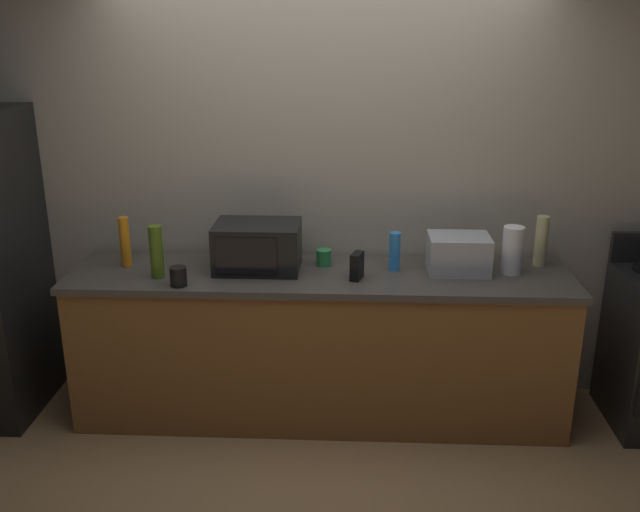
% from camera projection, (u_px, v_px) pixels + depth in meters
% --- Properties ---
extents(ground_plane, '(8.00, 8.00, 0.00)m').
position_uv_depth(ground_plane, '(317.00, 451.00, 3.86)').
color(ground_plane, '#A87F51').
extents(back_wall, '(6.40, 0.10, 2.70)m').
position_uv_depth(back_wall, '(323.00, 179.00, 4.19)').
color(back_wall, '#B2A893').
rests_on(back_wall, ground_plane).
extents(counter_run, '(2.84, 0.64, 0.90)m').
position_uv_depth(counter_run, '(320.00, 345.00, 4.10)').
color(counter_run, brown).
rests_on(counter_run, ground_plane).
extents(microwave, '(0.48, 0.35, 0.27)m').
position_uv_depth(microwave, '(257.00, 246.00, 3.97)').
color(microwave, black).
rests_on(microwave, counter_run).
extents(toaster_oven, '(0.34, 0.26, 0.21)m').
position_uv_depth(toaster_oven, '(459.00, 254.00, 3.94)').
color(toaster_oven, '#B7BABF').
rests_on(toaster_oven, counter_run).
extents(paper_towel_roll, '(0.12, 0.12, 0.27)m').
position_uv_depth(paper_towel_roll, '(512.00, 250.00, 3.91)').
color(paper_towel_roll, white).
rests_on(paper_towel_roll, counter_run).
extents(cordless_phone, '(0.08, 0.12, 0.15)m').
position_uv_depth(cordless_phone, '(357.00, 266.00, 3.84)').
color(cordless_phone, black).
rests_on(cordless_phone, counter_run).
extents(bottle_vinegar, '(0.07, 0.07, 0.29)m').
position_uv_depth(bottle_vinegar, '(541.00, 241.00, 4.03)').
color(bottle_vinegar, beige).
rests_on(bottle_vinegar, counter_run).
extents(bottle_spray_cleaner, '(0.06, 0.06, 0.22)m').
position_uv_depth(bottle_spray_cleaner, '(395.00, 251.00, 3.96)').
color(bottle_spray_cleaner, '#338CE5').
rests_on(bottle_spray_cleaner, counter_run).
extents(bottle_olive_oil, '(0.07, 0.07, 0.30)m').
position_uv_depth(bottle_olive_oil, '(156.00, 252.00, 3.84)').
color(bottle_olive_oil, '#4C6B19').
rests_on(bottle_olive_oil, counter_run).
extents(bottle_dish_soap, '(0.06, 0.06, 0.29)m').
position_uv_depth(bottle_dish_soap, '(125.00, 242.00, 4.02)').
color(bottle_dish_soap, orange).
rests_on(bottle_dish_soap, counter_run).
extents(mug_green, '(0.09, 0.09, 0.09)m').
position_uv_depth(mug_green, '(324.00, 257.00, 4.06)').
color(mug_green, '#2D8C47').
rests_on(mug_green, counter_run).
extents(mug_black, '(0.09, 0.09, 0.11)m').
position_uv_depth(mug_black, '(178.00, 276.00, 3.74)').
color(mug_black, black).
rests_on(mug_black, counter_run).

